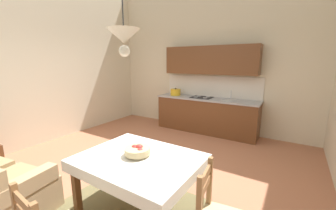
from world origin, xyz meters
name	(u,v)px	position (x,y,z in m)	size (l,w,h in m)	color
ground_plane	(145,172)	(0.00, 0.00, -0.05)	(6.00, 6.03, 0.10)	#AD6B4C
wall_back	(208,53)	(0.00, 2.78, 2.03)	(6.00, 0.12, 4.06)	beige
wall_left	(44,52)	(-2.76, 0.00, 2.03)	(0.12, 6.03, 4.06)	beige
kitchen_cabinetry	(207,99)	(0.14, 2.44, 0.86)	(2.62, 0.63, 2.20)	brown
dining_table	(139,167)	(0.64, -0.89, 0.63)	(1.35, 1.06, 0.75)	brown
fruit_bowl	(138,150)	(0.60, -0.86, 0.81)	(0.30, 0.30, 0.12)	tan
pendant_lamp	(124,37)	(0.60, -1.01, 2.04)	(0.32, 0.32, 0.80)	black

